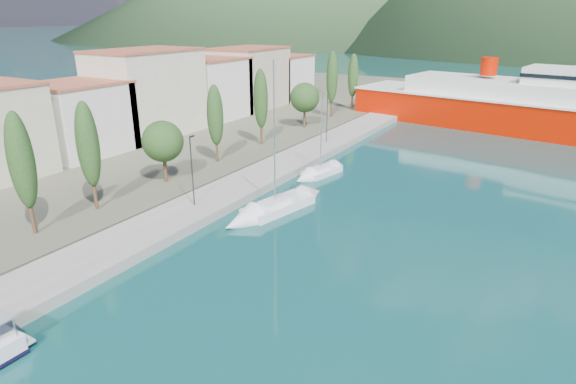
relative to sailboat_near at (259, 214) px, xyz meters
The scene contains 9 objects.
ground 104.56m from the sailboat_near, 87.97° to the left, with size 1400.00×1400.00×0.00m, color #124646.
quay 11.76m from the sailboat_near, 116.82° to the left, with size 5.00×88.00×0.80m, color gray.
land_strip 47.91m from the sailboat_near, 154.68° to the left, with size 70.00×148.00×0.70m, color #565644.
town_buildings 35.87m from the sailboat_near, 142.91° to the left, with size 9.20×69.20×11.30m.
tree_row 21.30m from the sailboat_near, 125.73° to the left, with size 4.23×61.38×10.34m.
lamp_posts 6.56m from the sailboat_near, behind, with size 0.15×48.28×6.06m.
sailboat_near is the anchor object (origin of this frame).
sailboat_mid 11.79m from the sailboat_near, 95.34° to the left, with size 3.36×6.81×9.59m.
ferry 50.10m from the sailboat_near, 70.01° to the left, with size 55.58×19.59×10.82m.
Camera 1 is at (17.43, -15.57, 16.15)m, focal length 30.00 mm.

